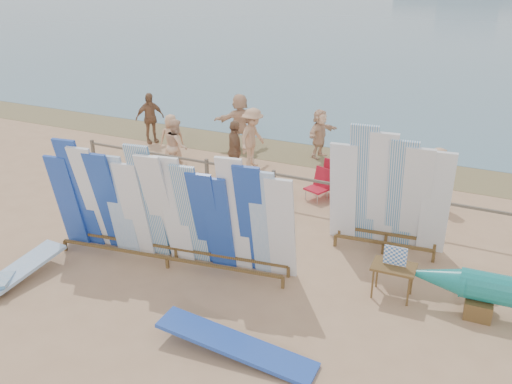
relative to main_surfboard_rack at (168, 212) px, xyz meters
The scene contains 20 objects.
ground 1.57m from the main_surfboard_rack, 50.85° to the left, with size 160.00×160.00×0.00m, color tan.
wet_sand_strip 8.11m from the main_surfboard_rack, 85.37° to the left, with size 40.00×2.60×0.01m, color olive.
fence 3.89m from the main_surfboard_rack, 80.33° to the left, with size 12.08×0.08×0.90m.
main_surfboard_rack is the anchor object (origin of this frame).
side_surfboard_rack 4.63m from the main_surfboard_rack, 33.24° to the left, with size 2.55×0.98×2.87m.
vendor_table 4.57m from the main_surfboard_rack, ahead, with size 0.81×0.59×1.06m.
flat_board_d 3.43m from the main_surfboard_rack, 37.75° to the right, with size 0.56×2.70×0.07m, color #2247AD.
flat_board_a 3.44m from the main_surfboard_rack, 136.01° to the right, with size 0.56×2.70×0.07m, color #89B2DC.
beach_chair_left 4.85m from the main_surfboard_rack, 69.97° to the left, with size 0.70×0.71×0.84m.
beach_chair_right 5.31m from the main_surfboard_rack, 69.62° to the left, with size 0.64×0.67×0.94m.
stroller 5.59m from the main_surfboard_rack, 61.12° to the left, with size 0.54×0.77×1.04m.
beachgoer_11 7.91m from the main_surfboard_rack, 106.68° to the left, with size 1.71×0.55×1.85m, color beige.
beachgoer_6 7.04m from the main_surfboard_rack, 50.52° to the left, with size 0.77×0.37×1.57m, color tan.
beachgoer_extra_1 8.56m from the main_surfboard_rack, 128.48° to the left, with size 1.03×0.44×1.75m, color #8C6042.
beachgoer_5 7.77m from the main_surfboard_rack, 86.20° to the left, with size 1.47×0.48×1.58m, color beige.
beachgoer_3 6.12m from the main_surfboard_rack, 99.79° to the left, with size 1.19×0.49×1.84m, color tan.
beachgoer_4 4.92m from the main_surfboard_rack, 101.87° to the left, with size 1.03×0.45×1.76m, color #8C6042.
beachgoer_0 6.40m from the main_surfboard_rack, 123.39° to the left, with size 0.75×0.36×1.53m, color tan.
beachgoer_8 6.14m from the main_surfboard_rack, 49.82° to the left, with size 0.89×0.43×1.82m, color beige.
beachgoer_2 5.54m from the main_surfboard_rack, 121.89° to the left, with size 0.78×0.38×1.61m, color beige.
Camera 1 is at (5.23, -8.96, 5.82)m, focal length 38.00 mm.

